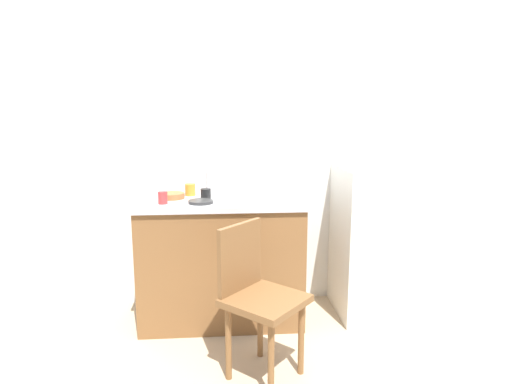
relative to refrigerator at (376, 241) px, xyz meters
name	(u,v)px	position (x,y,z in m)	size (l,w,h in m)	color
ground_plane	(272,364)	(-0.86, -0.66, -0.56)	(8.00, 8.00, 0.00)	tan
back_wall	(258,144)	(-0.86, 0.34, 0.71)	(4.80, 0.10, 2.55)	silver
cabinet_base	(222,261)	(-1.16, -0.01, -0.13)	(1.15, 0.60, 0.87)	brown
countertop	(221,201)	(-1.16, -0.01, 0.33)	(1.19, 0.64, 0.04)	#B7B7BC
faucet	(208,177)	(-1.26, 0.24, 0.47)	(0.02, 0.02, 0.23)	#B7B7BC
refrigerator	(376,241)	(0.00, 0.00, 0.00)	(0.58, 0.59, 1.12)	silver
chair	(257,293)	(-0.96, -0.73, -0.06)	(0.57, 0.57, 0.89)	brown
dish_tray	(259,197)	(-0.90, -0.12, 0.38)	(0.28, 0.20, 0.05)	white
terracotta_bowl	(172,196)	(-1.51, 0.01, 0.37)	(0.18, 0.18, 0.04)	#B25B33
hotplate	(201,202)	(-1.30, -0.17, 0.36)	(0.17, 0.17, 0.02)	#2D2D2D
cup_red	(163,198)	(-1.55, -0.17, 0.39)	(0.06, 0.06, 0.08)	red
cup_orange	(190,190)	(-1.39, 0.11, 0.39)	(0.08, 0.08, 0.09)	orange
cup_white	(285,191)	(-0.70, 0.01, 0.39)	(0.08, 0.08, 0.08)	white
cup_black	(206,194)	(-1.27, -0.02, 0.39)	(0.07, 0.07, 0.07)	black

